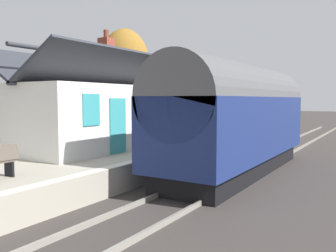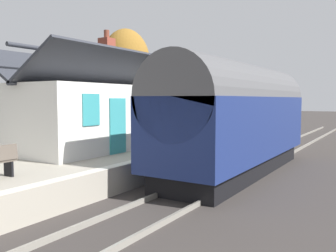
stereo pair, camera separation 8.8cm
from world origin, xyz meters
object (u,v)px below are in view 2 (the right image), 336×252
object	(u,v)px
train	(238,117)
station_building	(82,114)
lamp_post_platform	(216,94)
planter_under_sign	(182,127)
planter_edge_far	(258,124)
planter_bench_right	(157,128)
planter_corner_building	(243,128)
station_sign_board	(226,115)
tree_far_right	(126,63)
bench_mid_platform	(227,124)

from	to	relation	value
train	station_building	distance (m)	6.35
station_building	lamp_post_platform	world-z (taller)	station_building
station_building	planter_under_sign	bearing A→B (deg)	-3.27
planter_edge_far	planter_under_sign	distance (m)	6.62
station_building	planter_bench_right	distance (m)	5.99
planter_under_sign	lamp_post_platform	world-z (taller)	lamp_post_platform
planter_bench_right	lamp_post_platform	distance (m)	3.87
planter_corner_building	lamp_post_platform	bearing A→B (deg)	179.26
planter_edge_far	station_sign_board	bearing A→B (deg)	-179.64
planter_under_sign	planter_bench_right	bearing A→B (deg)	158.09
planter_under_sign	station_sign_board	world-z (taller)	station_sign_board
lamp_post_platform	tree_far_right	world-z (taller)	tree_far_right
planter_bench_right	lamp_post_platform	bearing A→B (deg)	-79.23
station_sign_board	train	bearing A→B (deg)	-152.98
bench_mid_platform	planter_under_sign	bearing A→B (deg)	148.39
planter_bench_right	planter_edge_far	bearing A→B (deg)	-22.66
station_building	planter_corner_building	xyz separation A→B (m)	(10.44, -3.13, -1.18)
planter_corner_building	station_sign_board	world-z (taller)	station_sign_board
planter_bench_right	tree_far_right	distance (m)	6.97
station_sign_board	tree_far_right	distance (m)	8.72
planter_edge_far	station_sign_board	world-z (taller)	station_sign_board
bench_mid_platform	station_sign_board	size ratio (longest dim) A/B	0.90
planter_edge_far	station_sign_board	xyz separation A→B (m)	(-5.73, -0.04, 0.88)
station_building	tree_far_right	xyz separation A→B (m)	(9.04, 4.92, 3.14)
station_sign_board	tree_far_right	xyz separation A→B (m)	(1.05, 7.97, 3.39)
station_building	tree_far_right	distance (m)	10.76
tree_far_right	station_building	bearing A→B (deg)	-151.41
planter_under_sign	station_sign_board	size ratio (longest dim) A/B	0.55
train	bench_mid_platform	size ratio (longest dim) A/B	7.20
station_building	planter_corner_building	distance (m)	10.97
lamp_post_platform	planter_under_sign	bearing A→B (deg)	67.90
bench_mid_platform	tree_far_right	size ratio (longest dim) A/B	0.18
planter_edge_far	tree_far_right	xyz separation A→B (m)	(-4.68, 7.93, 4.27)
tree_far_right	planter_edge_far	bearing A→B (deg)	-59.48
bench_mid_platform	planter_corner_building	size ratio (longest dim) A/B	1.35
planter_bench_right	train	bearing A→B (deg)	-118.59
lamp_post_platform	tree_far_right	xyz separation A→B (m)	(2.50, 8.01, 2.27)
planter_under_sign	bench_mid_platform	bearing A→B (deg)	-31.61
planter_bench_right	tree_far_right	world-z (taller)	tree_far_right
bench_mid_platform	planter_edge_far	xyz separation A→B (m)	(3.35, -0.88, -0.17)
station_building	planter_bench_right	size ratio (longest dim) A/B	7.55
bench_mid_platform	planter_under_sign	size ratio (longest dim) A/B	1.64
planter_edge_far	planter_bench_right	xyz separation A→B (m)	(-7.81, 3.26, 0.15)
lamp_post_platform	tree_far_right	distance (m)	8.69
planter_corner_building	planter_edge_far	size ratio (longest dim) A/B	1.17
planter_under_sign	lamp_post_platform	distance (m)	3.42
planter_under_sign	tree_far_right	bearing A→B (deg)	75.12
lamp_post_platform	station_sign_board	xyz separation A→B (m)	(1.45, 0.04, -1.12)
planter_corner_building	planter_under_sign	xyz separation A→B (m)	(-2.83, 2.70, 0.18)
station_sign_board	tree_far_right	world-z (taller)	tree_far_right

